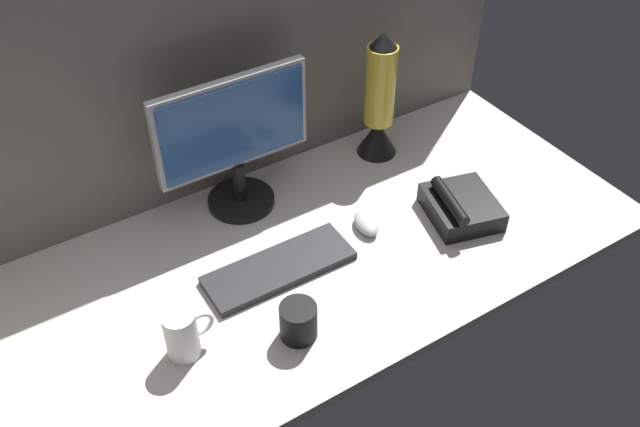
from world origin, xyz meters
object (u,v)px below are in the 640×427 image
keyboard (279,268)px  mug_black_travel (298,321)px  mouse (366,223)px  monitor (234,138)px  lava_lamp (379,105)px  mug_ceramic_white (183,334)px  desk_phone (460,207)px

keyboard → mug_black_travel: (-6.04, -19.33, 3.47)cm
keyboard → mouse: 26.65cm
monitor → lava_lamp: 44.88cm
mug_ceramic_white → desk_phone: (79.56, 2.41, -3.01)cm
keyboard → mug_black_travel: bearing=-106.7°
mouse → monitor: bearing=142.6°
mug_black_travel → desk_phone: (56.33, 11.32, -1.28)cm
monitor → desk_phone: (46.38, -36.16, -17.73)cm
monitor → lava_lamp: lava_lamp is taller
monitor → mug_black_travel: bearing=-101.8°
keyboard → mug_black_travel: size_ratio=4.14×
mug_black_travel → keyboard: bearing=72.6°
lava_lamp → desk_phone: (1.78, -35.08, -12.89)cm
mouse → mug_ceramic_white: (-55.88, -11.60, 4.50)cm
lava_lamp → desk_phone: 37.41cm
keyboard → desk_phone: 50.97cm
desk_phone → lava_lamp: bearing=92.9°
mug_black_travel → lava_lamp: (54.56, 46.40, 11.61)cm
monitor → mug_ceramic_white: (-33.18, -38.57, -14.72)cm
mouse → mug_ceramic_white: bearing=-155.8°
mug_black_travel → desk_phone: mug_black_travel is taller
monitor → mug_ceramic_white: 52.96cm
monitor → keyboard: (-3.91, -28.15, -19.92)cm
mug_black_travel → lava_lamp: lava_lamp is taller
mug_black_travel → desk_phone: 57.47cm
keyboard → desk_phone: (50.29, -8.00, 2.19)cm
keyboard → desk_phone: desk_phone is taller
mug_black_travel → mug_ceramic_white: 24.94cm
mug_black_travel → mug_ceramic_white: mug_ceramic_white is taller
lava_lamp → desk_phone: lava_lamp is taller
mouse → desk_phone: (23.68, -9.19, 1.49)cm
lava_lamp → desk_phone: size_ratio=1.68×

